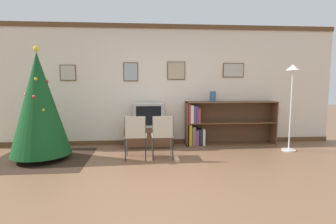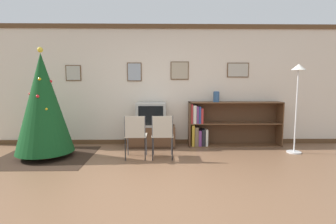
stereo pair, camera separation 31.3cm
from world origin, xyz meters
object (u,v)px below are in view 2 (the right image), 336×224
object	(u,v)px
tv_console	(151,136)
television	(151,114)
standing_lamp	(298,85)
bookshelf	(219,125)
christmas_tree	(43,103)
folding_chair_left	(136,134)
folding_chair_right	(162,134)
vase	(216,97)

from	to	relation	value
tv_console	television	world-z (taller)	television
television	standing_lamp	xyz separation A→B (m)	(2.92, -0.56, 0.64)
television	bookshelf	size ratio (longest dim) A/B	0.31
christmas_tree	television	size ratio (longest dim) A/B	3.21
christmas_tree	television	distance (m)	2.15
bookshelf	standing_lamp	bearing A→B (deg)	-24.73
christmas_tree	tv_console	xyz separation A→B (m)	(1.98, 0.79, -0.80)
folding_chair_left	folding_chair_right	size ratio (longest dim) A/B	1.00
folding_chair_left	folding_chair_right	bearing A→B (deg)	0.00
folding_chair_left	folding_chair_right	xyz separation A→B (m)	(0.50, 0.00, 0.00)
television	standing_lamp	distance (m)	3.04
christmas_tree	bookshelf	distance (m)	3.65
vase	standing_lamp	xyz separation A→B (m)	(1.48, -0.61, 0.26)
tv_console	bookshelf	distance (m)	1.53
tv_console	bookshelf	xyz separation A→B (m)	(1.51, 0.08, 0.23)
television	standing_lamp	bearing A→B (deg)	-10.92
folding_chair_right	vase	xyz separation A→B (m)	(1.19, 0.99, 0.64)
christmas_tree	tv_console	distance (m)	2.28
vase	bookshelf	bearing A→B (deg)	25.93
vase	christmas_tree	bearing A→B (deg)	-166.27
bookshelf	christmas_tree	bearing A→B (deg)	-165.98
tv_console	folding_chair_left	xyz separation A→B (m)	(-0.25, -0.95, 0.24)
folding_chair_right	standing_lamp	distance (m)	2.84
television	vase	xyz separation A→B (m)	(1.43, 0.05, 0.39)
bookshelf	folding_chair_right	bearing A→B (deg)	-140.80
folding_chair_right	vase	bearing A→B (deg)	39.95
television	folding_chair_left	distance (m)	1.01
tv_console	folding_chair_right	xyz separation A→B (m)	(0.25, -0.95, 0.24)
tv_console	bookshelf	bearing A→B (deg)	3.07
television	bookshelf	xyz separation A→B (m)	(1.51, 0.08, -0.26)
vase	tv_console	bearing A→B (deg)	-178.30
television	folding_chair_left	world-z (taller)	television
christmas_tree	standing_lamp	distance (m)	4.91
tv_console	vase	bearing A→B (deg)	1.70
tv_console	folding_chair_right	bearing A→B (deg)	-75.36
tv_console	vase	world-z (taller)	vase
christmas_tree	television	bearing A→B (deg)	21.72
christmas_tree	television	xyz separation A→B (m)	(1.98, 0.79, -0.31)
bookshelf	folding_chair_left	bearing A→B (deg)	-149.64
folding_chair_left	standing_lamp	xyz separation A→B (m)	(3.16, 0.39, 0.89)
television	folding_chair_left	size ratio (longest dim) A/B	0.78
christmas_tree	tv_console	size ratio (longest dim) A/B	1.98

